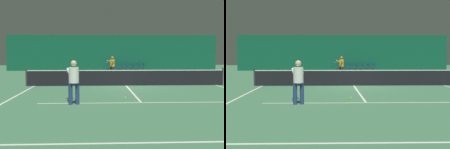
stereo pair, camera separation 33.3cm
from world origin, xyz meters
The scene contains 20 objects.
ground_plane centered at (0.00, 0.00, 0.00)m, with size 60.00×60.00×0.00m, color #3D704C.
backdrop_curtain centered at (0.00, 15.51, 1.95)m, with size 23.00×0.12×3.90m.
court_line_baseline_far centered at (0.00, 11.90, 0.00)m, with size 11.00×0.10×0.00m.
court_line_baseline_near centered at (0.00, -11.90, 0.00)m, with size 11.00×0.10×0.00m.
court_line_service_far centered at (0.00, 6.40, 0.00)m, with size 8.25×0.10×0.00m.
court_line_service_near centered at (0.00, -6.40, 0.00)m, with size 8.25×0.10×0.00m.
court_line_sideline_left centered at (-5.50, 0.00, 0.00)m, with size 0.10×23.80×0.00m.
court_line_sideline_right centered at (5.50, 0.00, 0.00)m, with size 0.10×23.80×0.00m.
court_line_centre centered at (0.00, 0.00, 0.00)m, with size 0.10×12.80×0.00m.
tennis_net centered at (0.00, 0.00, 0.51)m, with size 12.00×0.10×1.07m.
player_near centered at (-2.67, -6.64, 0.99)m, with size 0.66×1.41×1.70m.
player_far centered at (-0.48, 7.24, 0.97)m, with size 1.03×1.33×1.67m.
courtside_chair_0 centered at (-0.57, 14.96, 0.49)m, with size 0.44×0.44×0.84m.
courtside_chair_1 centered at (0.07, 14.96, 0.49)m, with size 0.44×0.44×0.84m.
courtside_chair_2 centered at (0.71, 14.96, 0.49)m, with size 0.44×0.44×0.84m.
courtside_chair_3 centered at (1.35, 14.96, 0.49)m, with size 0.44×0.44×0.84m.
courtside_chair_4 centered at (1.98, 14.96, 0.49)m, with size 0.44×0.44×0.84m.
courtside_chair_5 centered at (2.62, 14.96, 0.49)m, with size 0.44×0.44×0.84m.
courtside_chair_6 centered at (3.26, 14.96, 0.49)m, with size 0.44×0.44×0.84m.
tennis_ball centered at (-0.53, -5.28, 0.03)m, with size 0.07×0.07×0.07m.
Camera 1 is at (-1.79, -18.67, 2.02)m, focal length 50.00 mm.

